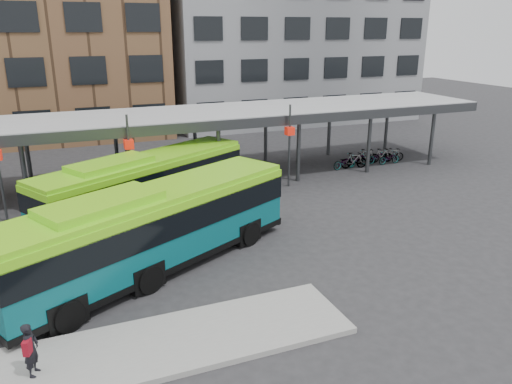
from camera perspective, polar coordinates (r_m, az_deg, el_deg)
name	(u,v)px	position (r m, az deg, el deg)	size (l,w,h in m)	color
ground	(256,277)	(18.97, 0.04, -9.70)	(120.00, 120.00, 0.00)	#28282B
boarding_island	(116,356)	(15.33, -15.70, -17.60)	(14.00, 3.00, 0.18)	gray
canopy	(171,118)	(29.49, -9.64, 8.30)	(40.00, 6.53, 4.80)	#999B9E
building_grey	(284,16)	(52.50, 3.23, 19.49)	(24.00, 14.00, 20.00)	slate
bus_front	(152,227)	(19.15, -11.85, -3.96)	(12.21, 8.03, 3.42)	#08545D
bus_rear	(145,183)	(25.03, -12.59, 1.01)	(11.19, 7.78, 3.17)	#08545D
pedestrian	(31,349)	(14.80, -24.33, -16.07)	(0.53, 0.65, 1.51)	black
bike_rack	(368,158)	(34.68, 12.70, 3.81)	(5.96, 1.43, 1.07)	slate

